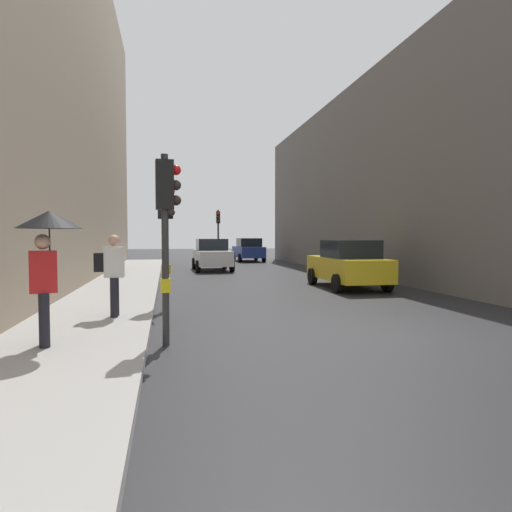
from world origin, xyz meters
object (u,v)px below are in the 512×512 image
Objects in this scene: car_blue_van at (248,250)px; pedestrian_with_black_backpack at (112,270)px; pedestrian_with_umbrella at (47,240)px; car_yellow_taxi at (348,264)px; traffic_light_near_right at (166,222)px; car_white_compact at (212,255)px; traffic_light_near_left at (166,214)px; traffic_light_far_median at (218,227)px.

car_blue_van is 2.39× the size of pedestrian_with_black_backpack.
car_yellow_taxi is at bearing 42.71° from pedestrian_with_umbrella.
pedestrian_with_black_backpack is at bearing -107.40° from car_blue_van.
traffic_light_near_right is 13.52m from car_white_compact.
car_white_compact is 17.77m from pedestrian_with_umbrella.
traffic_light_near_left is 0.78× the size of car_white_compact.
traffic_light_far_median is 0.89× the size of car_white_compact.
car_white_compact is 1.98× the size of pedestrian_with_umbrella.
pedestrian_with_black_backpack is (-7.67, -5.25, 0.29)m from car_yellow_taxi.
traffic_light_near_left reaches higher than car_yellow_taxi.
car_white_compact is at bearing 79.37° from traffic_light_near_right.
traffic_light_far_median is at bearing 77.01° from pedestrian_with_umbrella.
traffic_light_far_median is 15.87m from car_yellow_taxi.
pedestrian_with_umbrella reaches higher than car_yellow_taxi.
traffic_light_near_right is 1.53× the size of pedestrian_with_umbrella.
traffic_light_far_median reaches higher than pedestrian_with_umbrella.
car_white_compact is (-1.04, -5.99, -1.71)m from traffic_light_far_median.
traffic_light_near_left reaches higher than car_white_compact.
traffic_light_far_median is 6.31m from car_white_compact.
traffic_light_far_median reaches higher than car_blue_van.
car_white_compact and car_blue_van have the same top height.
traffic_light_near_left is 23.19m from traffic_light_far_median.
pedestrian_with_umbrella is 2.65m from pedestrian_with_black_backpack.
traffic_light_far_median is 0.89× the size of car_yellow_taxi.
pedestrian_with_umbrella is at bearing -171.22° from traffic_light_near_left.
traffic_light_near_right is at bearing 52.95° from pedestrian_with_black_backpack.
car_blue_van is (6.12, 21.67, -1.39)m from traffic_light_near_right.
traffic_light_near_left is 0.78× the size of car_yellow_taxi.
car_blue_van is 26.89m from pedestrian_with_umbrella.
car_yellow_taxi is at bearing 48.75° from traffic_light_near_left.
pedestrian_with_black_backpack is at bearing -103.85° from car_white_compact.
traffic_light_near_left is at bearing 8.78° from pedestrian_with_umbrella.
pedestrian_with_umbrella is at bearing -105.36° from pedestrian_with_black_backpack.
traffic_light_near_right is 7.63m from car_yellow_taxi.
pedestrian_with_black_backpack is (-1.16, 2.18, -1.11)m from traffic_light_near_left.
pedestrian_with_black_backpack reaches higher than car_white_compact.
traffic_light_far_median reaches higher than car_yellow_taxi.
traffic_light_near_right is 1.85× the size of pedestrian_with_black_backpack.
traffic_light_near_right is 3.71m from traffic_light_near_left.
car_blue_van is (6.11, 25.38, -1.40)m from traffic_light_near_left.
traffic_light_far_median is 3.96m from car_blue_van.
traffic_light_near_left reaches higher than pedestrian_with_black_backpack.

